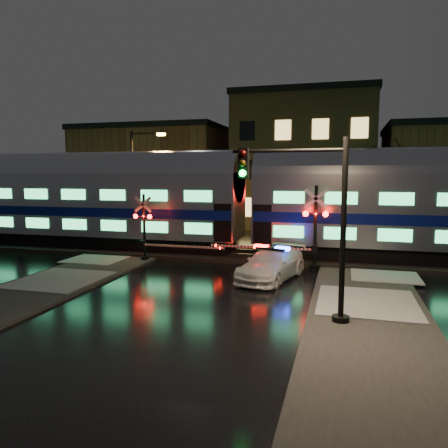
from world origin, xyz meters
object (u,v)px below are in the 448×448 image
at_px(police_car, 271,264).
at_px(crossing_signal_left, 150,234).
at_px(streetlight, 136,178).
at_px(traffic_light, 313,226).
at_px(crossing_signal_right, 308,236).

height_order(police_car, crossing_signal_left, crossing_signal_left).
bearing_deg(streetlight, traffic_light, -47.16).
bearing_deg(traffic_light, streetlight, 132.77).
bearing_deg(crossing_signal_left, police_car, -17.19).
relative_size(police_car, streetlight, 0.65).
bearing_deg(crossing_signal_left, traffic_light, -39.81).
xyz_separation_m(police_car, traffic_light, (2.19, -5.52, 2.44)).
bearing_deg(streetlight, crossing_signal_left, -58.44).
bearing_deg(traffic_light, police_car, 111.55).
bearing_deg(police_car, streetlight, 155.11).
xyz_separation_m(police_car, crossing_signal_right, (1.44, 2.19, 1.06)).
distance_m(police_car, crossing_signal_right, 2.83).
distance_m(police_car, crossing_signal_left, 7.42).
xyz_separation_m(crossing_signal_left, traffic_light, (9.23, -7.70, 1.62)).
bearing_deg(crossing_signal_right, traffic_light, -84.49).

